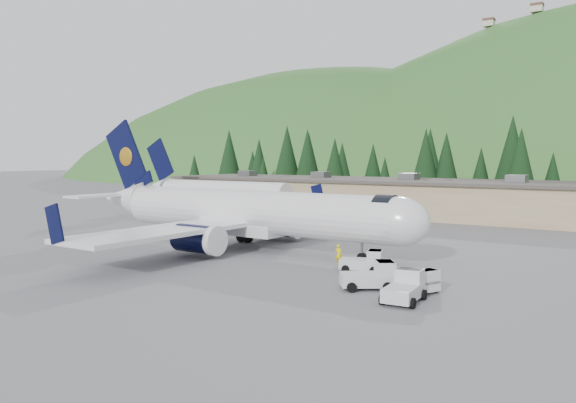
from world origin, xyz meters
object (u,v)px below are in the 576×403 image
Objects in this scene: baggage_tug_b at (420,281)px; terminal_building at (377,195)px; baggage_tug_c at (405,288)px; ramp_worker at (339,254)px; second_airliner at (209,192)px; airliner at (242,213)px; baggage_tug_a at (365,262)px; baggage_tug_d at (372,277)px.

terminal_building is (-23.69, 45.05, 1.95)m from baggage_tug_b.
baggage_tug_c is 53.43m from terminal_building.
second_airliner is at bearing -30.00° from ramp_worker.
airliner is 11.91× the size of baggage_tug_b.
baggage_tug_a is (14.22, -3.42, -2.59)m from airliner.
baggage_tug_b is (43.60, -29.05, -2.65)m from second_airliner.
baggage_tug_c is 0.92× the size of baggage_tug_d.
terminal_building is (-23.84, 47.78, 1.83)m from baggage_tug_c.
airliner reaches higher than second_airliner.
baggage_tug_b is 9.74m from ramp_worker.
airliner is at bearing -173.50° from baggage_tug_b.
baggage_tug_d is (-2.76, -1.03, 0.14)m from baggage_tug_b.
baggage_tug_d is (-2.91, 1.70, 0.01)m from baggage_tug_c.
baggage_tug_c is (0.15, -2.73, 0.12)m from baggage_tug_b.
baggage_tug_a is 6.65m from baggage_tug_b.
ramp_worker is (-2.86, 1.24, 0.09)m from baggage_tug_a.
second_airliner is 7.98× the size of baggage_tug_c.
second_airliner reaches higher than baggage_tug_b.
second_airliner is 16.65× the size of ramp_worker.
ramp_worker is (-8.58, 7.61, 0.03)m from baggage_tug_c.
baggage_tug_d is at bearing -36.37° from second_airliner.
airliner is 10.02× the size of baggage_tug_d.
airliner is at bearing -84.12° from terminal_building.
terminal_building is at bearing 78.69° from baggage_tug_d.
second_airliner is 50.79m from baggage_tug_d.
airliner is 22.35m from baggage_tug_c.
baggage_tug_a is 0.91× the size of baggage_tug_d.
baggage_tug_d is at bearing -133.33° from baggage_tug_b.
baggage_tug_b is at bearing -1.25° from baggage_tug_c.
airliner is 0.53× the size of terminal_building.
baggage_tug_c is (43.76, -31.78, -2.53)m from second_airliner.
terminal_building reaches higher than baggage_tug_d.
airliner is at bearing -42.70° from second_airliner.
second_airliner is at bearing -141.22° from terminal_building.
terminal_building reaches higher than baggage_tug_b.
terminal_building is at bearing 96.73° from airliner.
baggage_tug_d is (2.80, -4.67, 0.08)m from baggage_tug_a.
baggage_tug_b is at bearing -33.67° from second_airliner.
baggage_tug_b is 0.91× the size of baggage_tug_c.
ramp_worker is at bearing 98.07° from baggage_tug_d.
second_airliner reaches higher than baggage_tug_d.
baggage_tug_a is 8.56m from baggage_tug_c.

